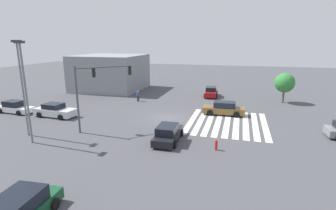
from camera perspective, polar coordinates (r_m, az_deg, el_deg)
ground_plane at (r=29.67m, az=0.00°, el=-2.88°), size 135.51×135.51×0.00m
crosswalk_markings at (r=28.71m, az=12.75°, el=-3.80°), size 9.58×8.20×0.01m
traffic_signal_mast at (r=25.75m, az=-15.74°, el=4.34°), size 4.03×4.03×6.33m
car_0 at (r=36.81m, az=-30.40°, el=-0.45°), size 2.14×4.81×1.47m
car_1 at (r=22.88m, az=0.00°, el=-6.24°), size 4.65×2.10×1.49m
car_2 at (r=31.58m, az=12.08°, el=-0.78°), size 2.03×4.84×1.56m
car_3 at (r=41.49m, az=9.34°, el=2.81°), size 4.43×2.14×1.55m
car_4 at (r=32.79m, az=-23.36°, el=-1.14°), size 2.38×4.92×1.53m
corner_building at (r=48.02m, az=-12.40°, el=6.95°), size 10.97×10.97×6.06m
pedestrian at (r=37.93m, az=-6.54°, el=2.07°), size 0.41×0.41×1.55m
street_light_pole_a at (r=24.39m, az=-28.70°, el=3.97°), size 0.80×0.36×8.53m
street_light_pole_b at (r=26.53m, az=-29.24°, el=4.65°), size 0.80×0.36×8.60m
tree_corner_a at (r=40.00m, az=24.06°, el=4.43°), size 2.72×2.72×4.19m
fire_hydrant at (r=21.52m, az=10.44°, el=-8.54°), size 0.22×0.22×0.86m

